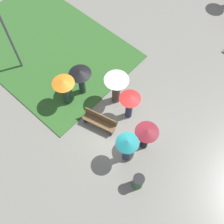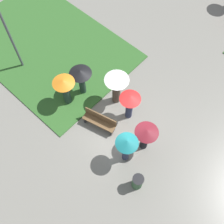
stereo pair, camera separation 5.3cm
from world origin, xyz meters
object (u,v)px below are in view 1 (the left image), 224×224
(lamp_post, at_px, (5,28))
(crowd_person_orange, at_px, (65,88))
(trash_bin, at_px, (138,182))
(crowd_person_white, at_px, (116,84))
(park_bench, at_px, (100,121))
(crowd_person_black, at_px, (81,77))
(crowd_person_maroon, at_px, (146,135))
(crowd_person_teal, at_px, (127,146))
(crowd_person_red, at_px, (130,102))

(lamp_post, xyz_separation_m, crowd_person_orange, (3.46, 0.12, -1.54))
(trash_bin, height_order, crowd_person_white, crowd_person_white)
(park_bench, xyz_separation_m, crowd_person_orange, (-2.09, -0.13, 0.79))
(trash_bin, relative_size, crowd_person_black, 0.53)
(park_bench, height_order, crowd_person_maroon, crowd_person_maroon)
(crowd_person_teal, bearing_deg, crowd_person_red, 9.72)
(lamp_post, relative_size, crowd_person_red, 2.39)
(crowd_person_red, height_order, crowd_person_orange, crowd_person_orange)
(crowd_person_teal, relative_size, crowd_person_white, 0.98)
(crowd_person_teal, bearing_deg, crowd_person_white, 22.38)
(crowd_person_red, bearing_deg, crowd_person_black, 135.37)
(lamp_post, distance_m, trash_bin, 9.03)
(crowd_person_red, relative_size, crowd_person_white, 0.91)
(trash_bin, height_order, crowd_person_maroon, crowd_person_maroon)
(trash_bin, xyz_separation_m, crowd_person_white, (-3.53, 2.59, 0.91))
(crowd_person_orange, bearing_deg, crowd_person_white, 3.72)
(crowd_person_red, relative_size, crowd_person_maroon, 1.07)
(crowd_person_black, relative_size, crowd_person_red, 0.98)
(crowd_person_teal, xyz_separation_m, crowd_person_orange, (-4.05, 0.28, -0.17))
(crowd_person_teal, height_order, crowd_person_red, crowd_person_teal)
(crowd_person_red, bearing_deg, crowd_person_orange, 151.79)
(crowd_person_maroon, bearing_deg, park_bench, -28.04)
(crowd_person_teal, xyz_separation_m, crowd_person_black, (-3.91, 1.20, -0.10))
(park_bench, xyz_separation_m, crowd_person_teal, (1.96, -0.41, 0.96))
(crowd_person_maroon, bearing_deg, crowd_person_teal, 33.39)
(park_bench, distance_m, crowd_person_black, 2.27)
(crowd_person_black, xyz_separation_m, crowd_person_orange, (-0.14, -0.92, -0.08))
(lamp_post, height_order, crowd_person_black, lamp_post)
(park_bench, relative_size, crowd_person_black, 0.93)
(lamp_post, bearing_deg, crowd_person_orange, 1.98)
(lamp_post, xyz_separation_m, crowd_person_white, (5.16, 1.82, -1.40))
(crowd_person_white, bearing_deg, crowd_person_red, -55.42)
(crowd_person_red, bearing_deg, crowd_person_maroon, -81.28)
(crowd_person_maroon, distance_m, crowd_person_white, 2.78)
(crowd_person_maroon, height_order, crowd_person_orange, crowd_person_orange)
(crowd_person_maroon, height_order, crowd_person_white, crowd_person_white)
(crowd_person_orange, bearing_deg, trash_bin, -50.83)
(crowd_person_maroon, bearing_deg, crowd_person_black, -45.71)
(park_bench, distance_m, crowd_person_maroon, 2.40)
(park_bench, xyz_separation_m, crowd_person_white, (-0.38, 1.58, 0.93))
(crowd_person_teal, distance_m, crowd_person_black, 4.09)
(lamp_post, bearing_deg, crowd_person_red, 14.12)
(crowd_person_orange, bearing_deg, lamp_post, 140.73)
(trash_bin, relative_size, crowd_person_maroon, 0.56)
(park_bench, distance_m, crowd_person_teal, 2.23)
(crowd_person_black, xyz_separation_m, crowd_person_maroon, (4.16, -0.22, -0.14))
(trash_bin, bearing_deg, crowd_person_black, 160.49)
(lamp_post, bearing_deg, crowd_person_white, 19.44)
(crowd_person_black, relative_size, crowd_person_orange, 0.97)
(crowd_person_orange, distance_m, crowd_person_white, 2.41)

